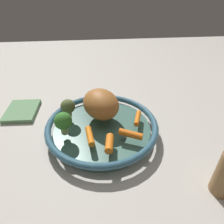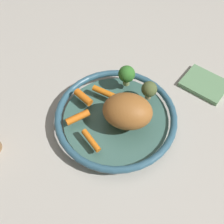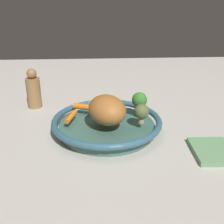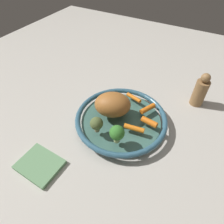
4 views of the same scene
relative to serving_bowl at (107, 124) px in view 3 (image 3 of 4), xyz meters
The scene contains 11 objects.
ground_plane 0.02m from the serving_bowl, ahead, with size 2.05×2.05×0.00m, color #B7B2A8.
serving_bowl is the anchor object (origin of this frame).
roast_chicken_piece 0.07m from the serving_bowl, behind, with size 0.13×0.10×0.08m, color #9F602B.
baby_carrot_near_rim 0.11m from the serving_bowl, 46.10° to the left, with size 0.02×0.02×0.06m, color orange.
baby_carrot_center 0.08m from the serving_bowl, 28.19° to the right, with size 0.02×0.02×0.07m, color orange.
baby_carrot_back 0.11m from the serving_bowl, 91.35° to the left, with size 0.01×0.01×0.07m, color orange.
baby_carrot_left 0.11m from the serving_bowl, ahead, with size 0.02×0.02×0.06m, color orange.
broccoli_floret_mid 0.13m from the serving_bowl, 70.15° to the right, with size 0.05×0.05×0.07m.
broccoli_floret_large 0.12m from the serving_bowl, 112.27° to the right, with size 0.04×0.04×0.06m.
pepper_mill 0.34m from the serving_bowl, 49.81° to the left, with size 0.05×0.05×0.15m.
dish_towel 0.31m from the serving_bowl, 117.32° to the right, with size 0.13×0.10×0.01m, color #669366.
Camera 3 is at (-0.77, 0.03, 0.40)m, focal length 44.97 mm.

